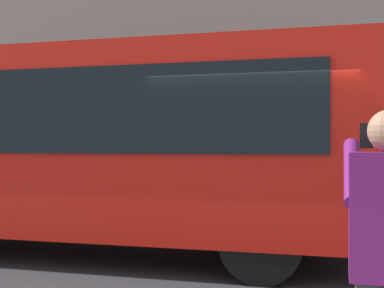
{
  "coord_description": "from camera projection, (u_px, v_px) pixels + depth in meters",
  "views": [
    {
      "loc": [
        -1.04,
        7.34,
        1.67
      ],
      "look_at": [
        1.09,
        -0.38,
        1.67
      ],
      "focal_mm": 50.48,
      "sensor_mm": 36.0,
      "label": 1
    }
  ],
  "objects": [
    {
      "name": "red_bus",
      "position": [
        75.0,
        143.0,
        8.27
      ],
      "size": [
        9.05,
        2.54,
        3.08
      ],
      "color": "red",
      "rests_on": "ground_plane"
    },
    {
      "name": "ground_plane",
      "position": [
        262.0,
        266.0,
        7.35
      ],
      "size": [
        60.0,
        60.0,
        0.0
      ],
      "primitive_type": "plane",
      "color": "#2B2B2D"
    }
  ]
}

